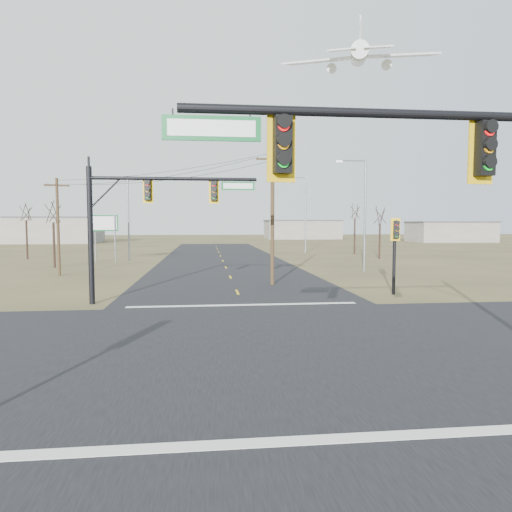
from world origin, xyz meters
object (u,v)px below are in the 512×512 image
at_px(bare_tree_a, 53,211).
at_px(bare_tree_d, 355,211).
at_px(utility_pole_near, 272,215).
at_px(bare_tree_c, 380,215).
at_px(highway_sign, 105,229).
at_px(utility_pole_far, 58,225).
at_px(streetlight_a, 363,209).
at_px(streetlight_b, 304,210).
at_px(streetlight_c, 130,214).
at_px(mast_arm_near, 495,183).
at_px(bare_tree_b, 26,212).
at_px(pedestal_signal_ne, 395,239).
at_px(mast_arm_far, 147,205).

xyz_separation_m(bare_tree_a, bare_tree_d, (35.30, 15.86, 0.60)).
height_order(utility_pole_near, bare_tree_c, utility_pole_near).
xyz_separation_m(utility_pole_near, highway_sign, (-15.46, 19.85, -1.09)).
height_order(utility_pole_far, bare_tree_d, utility_pole_far).
xyz_separation_m(streetlight_a, streetlight_b, (0.55, 26.57, 0.67)).
xyz_separation_m(streetlight_b, bare_tree_a, (-28.91, -19.68, -0.80)).
bearing_deg(utility_pole_far, utility_pole_near, -24.47).
distance_m(streetlight_c, bare_tree_d, 30.36).
relative_size(bare_tree_c, bare_tree_d, 0.90).
bearing_deg(streetlight_a, mast_arm_near, -93.11).
relative_size(bare_tree_a, bare_tree_c, 1.02).
xyz_separation_m(highway_sign, streetlight_c, (2.26, 2.89, 1.67)).
bearing_deg(bare_tree_b, utility_pole_near, -45.01).
bearing_deg(streetlight_a, bare_tree_c, 74.82).
height_order(pedestal_signal_ne, streetlight_a, streetlight_a).
bearing_deg(utility_pole_near, bare_tree_b, 134.99).
height_order(utility_pole_near, bare_tree_a, utility_pole_near).
bearing_deg(pedestal_signal_ne, bare_tree_a, 156.87).
relative_size(pedestal_signal_ne, streetlight_b, 0.41).
xyz_separation_m(mast_arm_far, bare_tree_c, (24.05, 28.32, 0.08)).
bearing_deg(utility_pole_far, bare_tree_c, 23.69).
xyz_separation_m(utility_pole_far, streetlight_c, (3.34, 15.21, 1.22)).
bearing_deg(pedestal_signal_ne, mast_arm_far, -160.72).
relative_size(bare_tree_b, bare_tree_d, 0.95).
relative_size(streetlight_a, streetlight_b, 0.89).
bearing_deg(mast_arm_far, streetlight_c, 106.34).
bearing_deg(pedestal_signal_ne, bare_tree_c, 84.75).
xyz_separation_m(pedestal_signal_ne, streetlight_c, (-19.85, 27.89, 2.07)).
xyz_separation_m(mast_arm_near, pedestal_signal_ne, (5.57, 17.57, -1.72)).
relative_size(bare_tree_b, bare_tree_c, 1.05).
xyz_separation_m(streetlight_b, streetlight_c, (-22.93, -11.66, -0.84)).
bearing_deg(bare_tree_c, mast_arm_near, -108.88).
bearing_deg(utility_pole_far, streetlight_a, 0.67).
bearing_deg(utility_pole_near, streetlight_c, 120.13).
bearing_deg(utility_pole_far, streetlight_b, 45.65).
bearing_deg(streetlight_b, highway_sign, -165.25).
height_order(highway_sign, streetlight_b, streetlight_b).
bearing_deg(utility_pole_near, bare_tree_a, 142.50).
relative_size(highway_sign, bare_tree_b, 0.73).
height_order(utility_pole_far, highway_sign, utility_pole_far).
bearing_deg(bare_tree_b, streetlight_b, 13.59).
bearing_deg(bare_tree_a, streetlight_c, 53.26).
height_order(highway_sign, streetlight_a, streetlight_a).
height_order(highway_sign, bare_tree_a, bare_tree_a).
height_order(mast_arm_far, pedestal_signal_ne, mast_arm_far).
relative_size(mast_arm_near, streetlight_c, 1.07).
bearing_deg(bare_tree_a, pedestal_signal_ne, -37.57).
height_order(mast_arm_near, streetlight_a, streetlight_a).
distance_m(streetlight_a, streetlight_b, 26.59).
bearing_deg(bare_tree_c, streetlight_a, -116.92).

